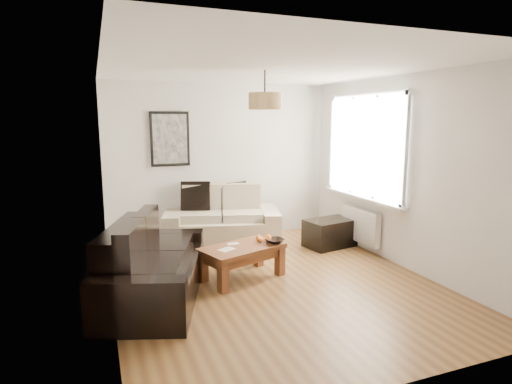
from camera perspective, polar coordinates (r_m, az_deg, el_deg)
name	(u,v)px	position (r m, az deg, el deg)	size (l,w,h in m)	color
floor	(273,282)	(5.39, 2.34, -12.09)	(4.50, 4.50, 0.00)	brown
ceiling	(275,67)	(5.04, 2.55, 16.51)	(3.80, 4.50, 0.00)	white
wall_back	(221,162)	(7.16, -4.75, 4.06)	(3.80, 0.04, 2.60)	silver
wall_front	(401,221)	(3.16, 18.93, -3.72)	(3.80, 0.04, 2.60)	silver
wall_left	(106,189)	(4.65, -19.60, 0.44)	(0.04, 4.50, 2.60)	silver
wall_right	(402,172)	(6.06, 19.17, 2.52)	(0.04, 4.50, 2.60)	silver
window_bay	(366,147)	(6.64, 14.60, 5.94)	(0.14, 1.90, 1.60)	white
radiator	(360,225)	(6.80, 13.88, -4.37)	(0.10, 0.90, 0.52)	white
poster	(170,139)	(6.91, -11.55, 7.02)	(0.62, 0.04, 0.87)	black
pendant_shade	(265,101)	(5.29, 1.19, 12.18)	(0.40, 0.40, 0.20)	tan
loveseat_cream	(222,218)	(6.82, -4.61, -3.48)	(1.81, 0.99, 0.90)	beige
sofa_leather	(154,261)	(4.98, -13.57, -9.10)	(1.94, 0.95, 0.84)	black
coffee_table	(242,262)	(5.46, -1.88, -9.44)	(1.04, 0.57, 0.43)	brown
ottoman	(330,233)	(6.88, 9.92, -5.46)	(0.76, 0.49, 0.44)	black
cushion_left	(196,196)	(6.87, -8.15, -0.55)	(0.46, 0.14, 0.46)	black
cushion_right	(236,195)	(7.05, -2.70, -0.38)	(0.42, 0.13, 0.42)	black
fruit_bowl	(275,241)	(5.52, 2.57, -6.59)	(0.23, 0.23, 0.06)	black
orange_a	(260,239)	(5.53, 0.51, -6.43)	(0.07, 0.07, 0.07)	orange
orange_b	(268,238)	(5.60, 1.62, -6.23)	(0.09, 0.09, 0.09)	orange
orange_c	(258,238)	(5.59, 0.32, -6.24)	(0.07, 0.07, 0.07)	orange
papers	(227,249)	(5.25, -4.00, -7.75)	(0.20, 0.14, 0.01)	white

